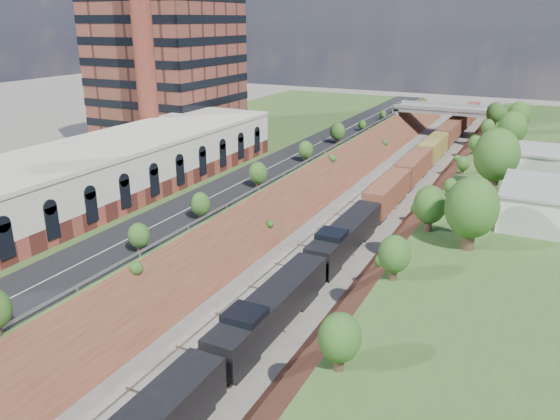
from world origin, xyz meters
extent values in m
cube|color=#3A5D26|center=(-33.00, 60.00, 2.50)|extent=(44.00, 180.00, 5.00)
cube|color=brown|center=(-11.00, 60.00, 0.00)|extent=(10.00, 180.00, 10.00)
cube|color=brown|center=(11.00, 60.00, 0.00)|extent=(10.00, 180.00, 10.00)
cube|color=gray|center=(-2.60, 60.00, 0.09)|extent=(1.58, 180.00, 0.18)
cube|color=gray|center=(2.60, 60.00, 0.09)|extent=(1.58, 180.00, 0.18)
cube|color=black|center=(-15.50, 60.00, 5.05)|extent=(8.00, 180.00, 0.10)
cube|color=#99999E|center=(-11.40, 60.00, 5.55)|extent=(0.06, 171.00, 0.30)
cube|color=brown|center=(-28.00, 38.00, 6.10)|extent=(14.00, 62.00, 2.20)
cube|color=beige|center=(-28.00, 38.00, 9.35)|extent=(14.00, 62.00, 4.30)
cube|color=beige|center=(-28.00, 38.00, 11.75)|extent=(14.30, 62.30, 0.50)
cube|color=brown|center=(-44.00, 72.00, 27.00)|extent=(22.00, 22.00, 44.00)
cylinder|color=brown|center=(-36.00, 56.00, 25.00)|extent=(3.20, 3.20, 40.00)
cube|color=gray|center=(-11.50, 122.00, 3.10)|extent=(1.50, 8.00, 6.20)
cube|color=gray|center=(11.50, 122.00, 3.10)|extent=(1.50, 8.00, 6.20)
cube|color=gray|center=(0.00, 122.00, 6.20)|extent=(24.00, 8.00, 1.00)
cube|color=gray|center=(0.00, 118.00, 7.00)|extent=(24.00, 0.30, 0.80)
cube|color=gray|center=(0.00, 126.00, 7.00)|extent=(24.00, 0.30, 0.80)
cube|color=silver|center=(23.50, 52.00, 7.00)|extent=(9.00, 12.00, 4.00)
cube|color=silver|center=(23.00, 74.00, 6.80)|extent=(8.00, 10.00, 3.60)
cylinder|color=#473323|center=(17.00, 40.00, 6.31)|extent=(1.30, 1.30, 2.62)
ellipsoid|color=#305B20|center=(17.00, 40.00, 9.46)|extent=(5.25, 5.25, 6.30)
cylinder|color=#473323|center=(-11.80, 20.00, 5.61)|extent=(0.66, 0.66, 1.22)
ellipsoid|color=#305B20|center=(-11.80, 20.00, 7.08)|extent=(2.45, 2.45, 2.94)
cube|color=black|center=(2.60, 24.55, 2.42)|extent=(3.10, 18.60, 3.04)
cube|color=black|center=(2.60, 44.15, 2.42)|extent=(3.10, 18.60, 3.04)
cube|color=brown|center=(2.60, 103.96, 2.76)|extent=(3.10, 99.02, 3.72)
camera|label=1|loc=(22.63, -14.12, 27.12)|focal=35.00mm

